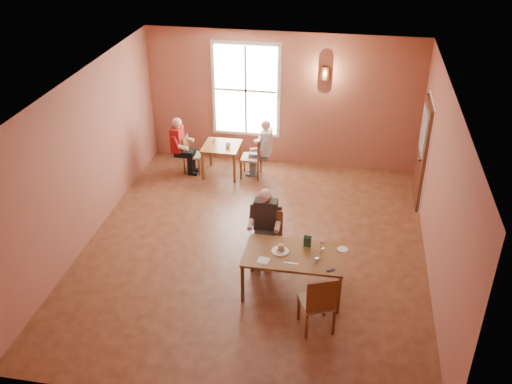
% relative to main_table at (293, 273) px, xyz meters
% --- Properties ---
extents(ground, '(6.00, 7.00, 0.01)m').
position_rel_main_table_xyz_m(ground, '(-0.82, 1.05, -0.36)').
color(ground, brown).
rests_on(ground, ground).
extents(wall_back, '(6.00, 0.04, 3.00)m').
position_rel_main_table_xyz_m(wall_back, '(-0.82, 4.55, 1.14)').
color(wall_back, brown).
rests_on(wall_back, ground).
extents(wall_front, '(6.00, 0.04, 3.00)m').
position_rel_main_table_xyz_m(wall_front, '(-0.82, -2.45, 1.14)').
color(wall_front, brown).
rests_on(wall_front, ground).
extents(wall_left, '(0.04, 7.00, 3.00)m').
position_rel_main_table_xyz_m(wall_left, '(-3.82, 1.05, 1.14)').
color(wall_left, brown).
rests_on(wall_left, ground).
extents(wall_right, '(0.04, 7.00, 3.00)m').
position_rel_main_table_xyz_m(wall_right, '(2.18, 1.05, 1.14)').
color(wall_right, brown).
rests_on(wall_right, ground).
extents(ceiling, '(6.00, 7.00, 0.04)m').
position_rel_main_table_xyz_m(ceiling, '(-0.82, 1.05, 2.64)').
color(ceiling, white).
rests_on(ceiling, wall_back).
extents(window, '(1.36, 0.10, 1.96)m').
position_rel_main_table_xyz_m(window, '(-1.62, 4.50, 1.34)').
color(window, white).
rests_on(window, wall_back).
extents(door, '(0.12, 1.04, 2.10)m').
position_rel_main_table_xyz_m(door, '(2.12, 3.35, 0.69)').
color(door, maroon).
rests_on(door, ground).
extents(wall_sconce, '(0.16, 0.16, 0.28)m').
position_rel_main_table_xyz_m(wall_sconce, '(0.08, 4.45, 1.84)').
color(wall_sconce, brown).
rests_on(wall_sconce, wall_back).
extents(main_table, '(1.55, 0.87, 0.73)m').
position_rel_main_table_xyz_m(main_table, '(0.00, 0.00, 0.00)').
color(main_table, brown).
rests_on(main_table, ground).
extents(chair_diner_main, '(0.43, 0.43, 0.96)m').
position_rel_main_table_xyz_m(chair_diner_main, '(-0.50, 0.65, 0.12)').
color(chair_diner_main, '#401C0F').
rests_on(chair_diner_main, ground).
extents(diner_main, '(0.51, 0.51, 1.28)m').
position_rel_main_table_xyz_m(diner_main, '(-0.50, 0.62, 0.27)').
color(diner_main, black).
rests_on(diner_main, ground).
extents(chair_empty, '(0.58, 0.58, 1.01)m').
position_rel_main_table_xyz_m(chair_empty, '(0.43, -0.76, 0.14)').
color(chair_empty, brown).
rests_on(chair_empty, ground).
extents(plate_food, '(0.31, 0.31, 0.04)m').
position_rel_main_table_xyz_m(plate_food, '(-0.22, 0.02, 0.38)').
color(plate_food, white).
rests_on(plate_food, main_table).
extents(sandwich, '(0.09, 0.09, 0.11)m').
position_rel_main_table_xyz_m(sandwich, '(-0.21, 0.04, 0.42)').
color(sandwich, tan).
rests_on(sandwich, main_table).
extents(goblet_a, '(0.08, 0.08, 0.18)m').
position_rel_main_table_xyz_m(goblet_a, '(0.42, 0.13, 0.45)').
color(goblet_a, silver).
rests_on(goblet_a, main_table).
extents(goblet_c, '(0.09, 0.09, 0.19)m').
position_rel_main_table_xyz_m(goblet_c, '(0.35, -0.15, 0.46)').
color(goblet_c, white).
rests_on(goblet_c, main_table).
extents(menu_stand, '(0.12, 0.07, 0.19)m').
position_rel_main_table_xyz_m(menu_stand, '(0.18, 0.23, 0.46)').
color(menu_stand, '#20412C').
rests_on(menu_stand, main_table).
extents(knife, '(0.21, 0.02, 0.00)m').
position_rel_main_table_xyz_m(knife, '(-0.02, -0.24, 0.37)').
color(knife, white).
rests_on(knife, main_table).
extents(napkin, '(0.20, 0.20, 0.01)m').
position_rel_main_table_xyz_m(napkin, '(-0.44, -0.25, 0.37)').
color(napkin, white).
rests_on(napkin, main_table).
extents(side_plate, '(0.20, 0.20, 0.01)m').
position_rel_main_table_xyz_m(side_plate, '(0.73, 0.24, 0.37)').
color(side_plate, silver).
rests_on(side_plate, main_table).
extents(sunglasses, '(0.13, 0.11, 0.02)m').
position_rel_main_table_xyz_m(sunglasses, '(0.59, -0.32, 0.37)').
color(sunglasses, '#232328').
rests_on(sunglasses, main_table).
extents(second_table, '(0.78, 0.78, 0.69)m').
position_rel_main_table_xyz_m(second_table, '(-2.02, 3.76, -0.02)').
color(second_table, brown).
rests_on(second_table, ground).
extents(chair_diner_white, '(0.41, 0.41, 0.94)m').
position_rel_main_table_xyz_m(chair_diner_white, '(-1.37, 3.76, 0.10)').
color(chair_diner_white, '#3B2613').
rests_on(chair_diner_white, ground).
extents(diner_white, '(0.50, 0.50, 1.25)m').
position_rel_main_table_xyz_m(diner_white, '(-1.34, 3.76, 0.26)').
color(diner_white, silver).
rests_on(diner_white, ground).
extents(chair_diner_maroon, '(0.37, 0.37, 0.83)m').
position_rel_main_table_xyz_m(chair_diner_maroon, '(-2.67, 3.76, 0.05)').
color(chair_diner_maroon, '#4D301B').
rests_on(chair_diner_maroon, ground).
extents(diner_maroon, '(0.50, 0.50, 1.24)m').
position_rel_main_table_xyz_m(diner_maroon, '(-2.70, 3.76, 0.26)').
color(diner_maroon, maroon).
rests_on(diner_maroon, ground).
extents(cup_a, '(0.12, 0.12, 0.09)m').
position_rel_main_table_xyz_m(cup_a, '(-1.86, 3.69, 0.37)').
color(cup_a, white).
rests_on(cup_a, second_table).
extents(cup_b, '(0.10, 0.10, 0.08)m').
position_rel_main_table_xyz_m(cup_b, '(-2.22, 3.88, 0.36)').
color(cup_b, white).
rests_on(cup_b, second_table).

